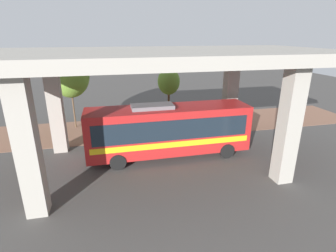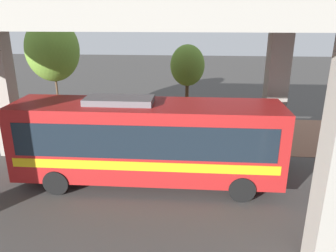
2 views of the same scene
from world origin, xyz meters
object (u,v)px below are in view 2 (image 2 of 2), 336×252
planter_back (152,125)px  fire_hydrant (128,136)px  street_tree_near (187,66)px  bus (147,138)px  street_tree_far (52,50)px  planter_middle (180,134)px  planter_front (102,128)px

planter_back → fire_hydrant: bearing=-39.5°
fire_hydrant → street_tree_near: size_ratio=0.21×
fire_hydrant → planter_back: (-1.36, 1.12, 0.18)m
fire_hydrant → bus: bearing=21.7°
planter_back → street_tree_far: street_tree_far is taller
planter_middle → street_tree_near: size_ratio=0.34×
bus → street_tree_far: size_ratio=1.61×
bus → street_tree_near: bearing=166.8°
planter_front → planter_back: size_ratio=1.04×
bus → planter_middle: bus is taller
planter_front → planter_middle: planter_middle is taller
planter_front → planter_back: (-0.78, 2.70, -0.05)m
street_tree_near → street_tree_far: street_tree_far is taller
planter_back → street_tree_near: street_tree_near is taller
planter_middle → street_tree_near: bearing=173.5°
bus → planter_back: bearing=-175.4°
planter_front → street_tree_near: street_tree_near is taller
street_tree_far → street_tree_near: bearing=81.4°
planter_back → street_tree_near: size_ratio=0.28×
bus → planter_back: bus is taller
bus → planter_front: size_ratio=6.99×
planter_middle → street_tree_far: 9.51m
street_tree_near → planter_back: bearing=-61.8°
planter_front → street_tree_far: size_ratio=0.23×
planter_front → street_tree_near: (-1.79, 4.59, 3.14)m
planter_front → street_tree_near: bearing=111.3°
bus → planter_middle: 4.05m
planter_front → planter_middle: size_ratio=0.88×
planter_middle → planter_back: 2.21m
fire_hydrant → planter_middle: 2.73m
planter_middle → street_tree_near: (-2.55, 0.29, 3.10)m
bus → fire_hydrant: bus is taller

